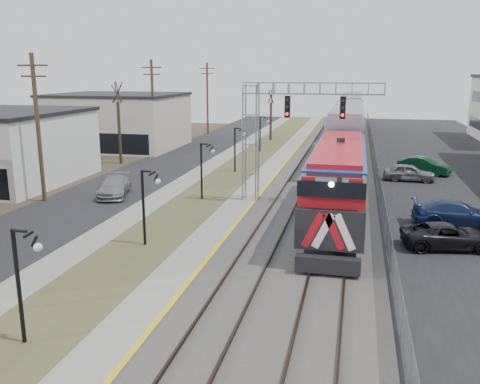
% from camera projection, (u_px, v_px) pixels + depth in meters
% --- Properties ---
extents(street_west, '(7.00, 120.00, 0.04)m').
position_uv_depth(street_west, '(143.00, 175.00, 44.13)').
color(street_west, black).
rests_on(street_west, ground).
extents(sidewalk, '(2.00, 120.00, 0.08)m').
position_uv_depth(sidewalk, '(192.00, 177.00, 43.15)').
color(sidewalk, gray).
rests_on(sidewalk, ground).
extents(grass_median, '(4.00, 120.00, 0.06)m').
position_uv_depth(grass_median, '(227.00, 179.00, 42.49)').
color(grass_median, '#444927').
rests_on(grass_median, ground).
extents(platform, '(2.00, 120.00, 0.24)m').
position_uv_depth(platform, '(262.00, 180.00, 41.82)').
color(platform, gray).
rests_on(platform, ground).
extents(ballast_bed, '(8.00, 120.00, 0.20)m').
position_uv_depth(ballast_bed, '(323.00, 183.00, 40.73)').
color(ballast_bed, '#595651').
rests_on(ballast_bed, ground).
extents(platform_edge, '(0.24, 120.00, 0.01)m').
position_uv_depth(platform_edge, '(272.00, 179.00, 41.60)').
color(platform_edge, gold).
rests_on(platform_edge, platform).
extents(track_near, '(1.58, 120.00, 0.15)m').
position_uv_depth(track_near, '(298.00, 179.00, 41.13)').
color(track_near, '#2D2119').
rests_on(track_near, ballast_bed).
extents(track_far, '(1.58, 120.00, 0.15)m').
position_uv_depth(track_far, '(342.00, 182.00, 40.37)').
color(track_far, '#2D2119').
rests_on(track_far, ballast_bed).
extents(train, '(3.00, 63.05, 5.33)m').
position_uv_depth(train, '(348.00, 130.00, 52.56)').
color(train, '#13429C').
rests_on(train, ground).
extents(signal_gantry, '(9.00, 1.07, 8.15)m').
position_uv_depth(signal_gantry, '(276.00, 122.00, 33.42)').
color(signal_gantry, gray).
rests_on(signal_gantry, ground).
extents(lampposts, '(0.14, 62.14, 4.00)m').
position_uv_depth(lampposts, '(146.00, 207.00, 26.19)').
color(lampposts, black).
rests_on(lampposts, ground).
extents(utility_poles, '(0.28, 80.28, 10.00)m').
position_uv_depth(utility_poles, '(38.00, 130.00, 34.15)').
color(utility_poles, '#4C3823').
rests_on(utility_poles, ground).
extents(fence, '(0.04, 120.00, 1.60)m').
position_uv_depth(fence, '(378.00, 177.00, 39.66)').
color(fence, gray).
rests_on(fence, ground).
extents(bare_trees, '(12.30, 42.30, 5.95)m').
position_uv_depth(bare_trees, '(147.00, 138.00, 47.47)').
color(bare_trees, '#382D23').
rests_on(bare_trees, ground).
extents(car_lot_c, '(4.92, 2.91, 1.28)m').
position_uv_depth(car_lot_c, '(448.00, 237.00, 25.77)').
color(car_lot_c, black).
rests_on(car_lot_c, ground).
extents(car_lot_d, '(5.12, 2.31, 1.45)m').
position_uv_depth(car_lot_d, '(457.00, 214.00, 29.56)').
color(car_lot_d, '#16274E').
rests_on(car_lot_d, ground).
extents(car_lot_e, '(4.18, 1.84, 1.40)m').
position_uv_depth(car_lot_e, '(409.00, 173.00, 41.61)').
color(car_lot_e, slate).
rests_on(car_lot_e, ground).
extents(car_lot_f, '(4.69, 3.15, 1.46)m').
position_uv_depth(car_lot_f, '(424.00, 166.00, 44.43)').
color(car_lot_f, '#0B3A21').
rests_on(car_lot_f, ground).
extents(car_street_b, '(3.23, 5.10, 1.38)m').
position_uv_depth(car_street_b, '(114.00, 187.00, 36.63)').
color(car_street_b, gray).
rests_on(car_street_b, ground).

